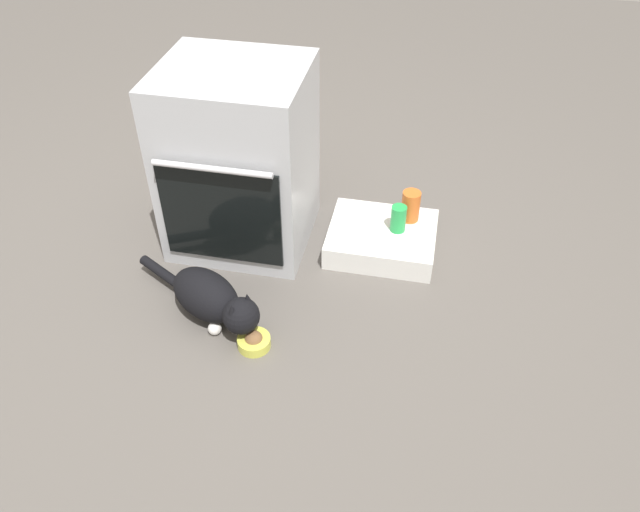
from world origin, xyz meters
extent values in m
plane|color=#56514C|center=(0.00, 0.00, 0.00)|extent=(8.00, 8.00, 0.00)
cube|color=#B7BABF|center=(-0.06, 0.38, 0.40)|extent=(0.58, 0.52, 0.79)
cube|color=black|center=(-0.06, 0.11, 0.30)|extent=(0.49, 0.01, 0.44)
cylinder|color=silver|center=(-0.06, 0.08, 0.53)|extent=(0.46, 0.02, 0.02)
cube|color=white|center=(0.56, 0.40, 0.05)|extent=(0.46, 0.38, 0.11)
cylinder|color=#D1D14C|center=(0.16, -0.27, 0.02)|extent=(0.13, 0.13, 0.04)
sphere|color=brown|center=(0.16, -0.27, 0.04)|extent=(0.07, 0.07, 0.07)
ellipsoid|color=black|center=(-0.06, -0.15, 0.11)|extent=(0.36, 0.31, 0.19)
sphere|color=black|center=(0.11, -0.24, 0.12)|extent=(0.14, 0.14, 0.14)
cone|color=black|center=(0.13, -0.21, 0.17)|extent=(0.05, 0.05, 0.06)
cone|color=black|center=(0.10, -0.27, 0.17)|extent=(0.05, 0.05, 0.06)
cylinder|color=black|center=(-0.29, -0.02, 0.06)|extent=(0.25, 0.16, 0.05)
sphere|color=silver|center=(0.05, -0.15, 0.03)|extent=(0.05, 0.05, 0.05)
sphere|color=silver|center=(0.00, -0.24, 0.03)|extent=(0.05, 0.05, 0.05)
cylinder|color=green|center=(0.62, 0.41, 0.17)|extent=(0.07, 0.07, 0.12)
cylinder|color=#D16023|center=(0.66, 0.49, 0.18)|extent=(0.08, 0.08, 0.14)
camera|label=1|loc=(0.73, -1.76, 1.80)|focal=35.42mm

